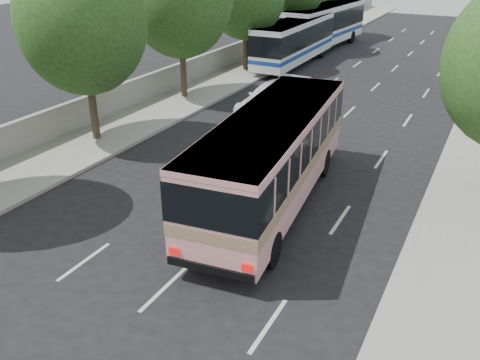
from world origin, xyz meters
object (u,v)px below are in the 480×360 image
Objects in this scene: pink_bus at (272,150)px; tour_coach_front at (295,38)px; white_pickup at (272,99)px; tour_coach_rear at (325,23)px; pink_taxi at (239,193)px.

tour_coach_front is at bearing 103.71° from pink_bus.
tour_coach_rear is (-3.55, 18.96, 1.38)m from white_pickup.
tour_coach_front reaches higher than white_pickup.
white_pickup is (-3.51, 10.72, 0.14)m from pink_taxi.
pink_bus is 1.93× the size of white_pickup.
tour_coach_rear is at bearing 108.32° from pink_taxi.
pink_bus is 2.75× the size of pink_taxi.
white_pickup is at bearing 113.08° from pink_taxi.
tour_coach_rear reaches higher than pink_bus.
tour_coach_rear is at bearing 90.59° from tour_coach_front.
pink_taxi is at bearing -67.12° from white_pickup.
tour_coach_rear is at bearing 105.35° from white_pickup.
tour_coach_front is 7.22m from tour_coach_rear.
tour_coach_rear is (-0.13, 7.21, 0.19)m from tour_coach_front.
pink_bus reaches higher than tour_coach_front.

